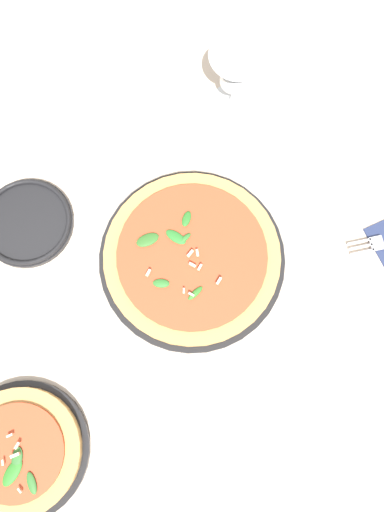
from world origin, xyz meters
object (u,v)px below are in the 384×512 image
at_px(pizza_personal_side, 20,451).
at_px(side_plate_white, 27,222).
at_px(pizza_arugula_main, 192,258).
at_px(wine_glass, 236,71).

height_order(pizza_personal_side, side_plate_white, pizza_personal_side).
bearing_deg(side_plate_white, pizza_arugula_main, 147.13).
height_order(pizza_arugula_main, side_plate_white, pizza_arugula_main).
bearing_deg(side_plate_white, wine_glass, -167.11).
xyz_separation_m(pizza_arugula_main, side_plate_white, (0.24, -0.15, -0.01)).
xyz_separation_m(pizza_arugula_main, pizza_personal_side, (0.35, 0.19, -0.00)).
bearing_deg(pizza_arugula_main, pizza_personal_side, 29.03).
xyz_separation_m(wine_glass, side_plate_white, (0.41, 0.09, -0.09)).
bearing_deg(pizza_personal_side, side_plate_white, -106.94).
bearing_deg(pizza_personal_side, wine_glass, -139.36).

